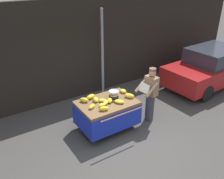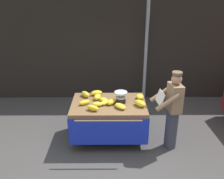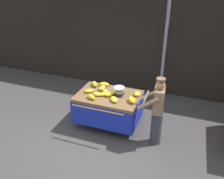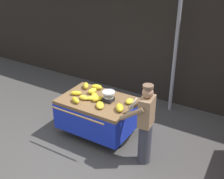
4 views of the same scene
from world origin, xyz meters
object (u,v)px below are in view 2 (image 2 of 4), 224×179
at_px(banana_bunch_3, 103,100).
at_px(banana_bunch_6, 85,94).
at_px(banana_cart, 109,113).
at_px(banana_bunch_0, 84,102).
at_px(banana_bunch_9, 111,102).
at_px(banana_bunch_11, 120,106).
at_px(banana_bunch_1, 96,93).
at_px(banana_bunch_7, 93,108).
at_px(banana_bunch_5, 140,97).
at_px(street_pole, 146,52).
at_px(banana_bunch_8, 97,104).
at_px(vendor_person, 172,111).
at_px(weighing_scale, 121,97).
at_px(banana_bunch_10, 97,97).
at_px(banana_bunch_4, 140,103).
at_px(banana_bunch_2, 105,103).

xyz_separation_m(banana_bunch_3, banana_bunch_6, (-0.42, 0.26, 0.02)).
xyz_separation_m(banana_cart, banana_bunch_0, (-0.52, -0.07, 0.29)).
xyz_separation_m(banana_bunch_9, banana_bunch_11, (0.19, -0.19, -0.01)).
height_order(banana_bunch_1, banana_bunch_7, banana_bunch_1).
distance_m(banana_bunch_5, banana_bunch_7, 1.16).
bearing_deg(banana_bunch_11, banana_bunch_5, 45.16).
xyz_separation_m(street_pole, banana_cart, (-1.03, -1.91, -0.89)).
relative_size(banana_cart, banana_bunch_7, 6.39).
bearing_deg(banana_bunch_5, banana_bunch_7, -151.02).
bearing_deg(banana_bunch_8, banana_bunch_7, -111.29).
relative_size(banana_bunch_7, vendor_person, 0.15).
distance_m(banana_bunch_11, vendor_person, 1.08).
height_order(weighing_scale, banana_bunch_10, weighing_scale).
bearing_deg(banana_cart, banana_bunch_4, -12.85).
distance_m(weighing_scale, banana_bunch_1, 0.65).
height_order(banana_bunch_3, banana_bunch_6, banana_bunch_6).
bearing_deg(banana_bunch_7, banana_bunch_1, 87.38).
distance_m(banana_bunch_2, banana_bunch_11, 0.37).
relative_size(banana_bunch_0, banana_bunch_5, 1.18).
bearing_deg(banana_bunch_1, banana_cart, -55.46).
xyz_separation_m(weighing_scale, banana_bunch_4, (0.40, -0.21, -0.05)).
height_order(banana_bunch_4, vendor_person, vendor_person).
bearing_deg(street_pole, banana_bunch_11, -110.00).
height_order(street_pole, banana_bunch_2, street_pole).
bearing_deg(banana_bunch_11, banana_bunch_10, 138.46).
bearing_deg(banana_bunch_0, banana_bunch_4, -3.86).
distance_m(weighing_scale, banana_bunch_5, 0.46).
xyz_separation_m(banana_bunch_3, banana_bunch_9, (0.17, -0.13, 0.01)).
bearing_deg(banana_bunch_11, vendor_person, -3.69).
distance_m(banana_bunch_10, vendor_person, 1.65).
bearing_deg(banana_bunch_11, banana_bunch_1, 128.54).
distance_m(banana_cart, banana_bunch_11, 0.45).
relative_size(street_pole, banana_bunch_2, 14.07).
height_order(street_pole, banana_bunch_0, street_pole).
relative_size(banana_bunch_2, banana_bunch_7, 0.86).
height_order(street_pole, banana_bunch_4, street_pole).
height_order(banana_bunch_6, banana_bunch_11, banana_bunch_6).
bearing_deg(vendor_person, banana_bunch_1, 155.48).
height_order(banana_bunch_1, banana_bunch_3, banana_bunch_1).
xyz_separation_m(banana_bunch_7, vendor_person, (1.63, 0.03, -0.09)).
relative_size(banana_bunch_2, banana_bunch_3, 1.07).
xyz_separation_m(banana_bunch_9, banana_bunch_10, (-0.31, 0.25, 0.00)).
relative_size(weighing_scale, banana_bunch_6, 1.07).
xyz_separation_m(banana_bunch_0, banana_bunch_2, (0.43, 0.00, -0.00)).
xyz_separation_m(banana_bunch_8, banana_bunch_9, (0.30, 0.10, 0.01)).
bearing_deg(street_pole, banana_bunch_8, -121.54).
distance_m(banana_bunch_1, banana_bunch_2, 0.52).
bearing_deg(banana_bunch_10, banana_bunch_11, -41.54).
bearing_deg(banana_bunch_11, banana_cart, 134.31).
height_order(banana_bunch_1, banana_bunch_5, banana_bunch_1).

